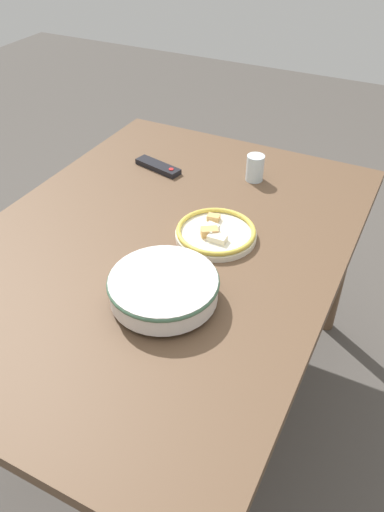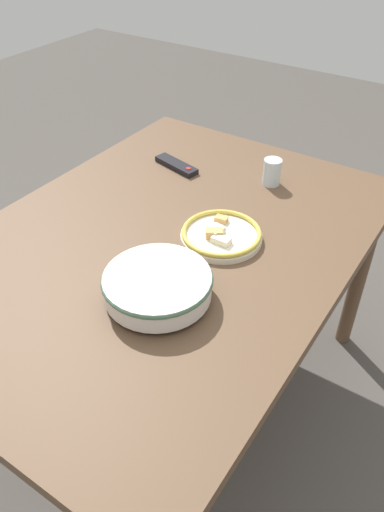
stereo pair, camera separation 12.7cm
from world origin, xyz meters
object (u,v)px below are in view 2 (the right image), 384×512
Objects in this scene: tv_remote at (176,165)px; food_plate at (221,235)px; drinking_glass at (272,172)px; noodle_bowl at (158,285)px.

food_plate is at bearing 64.40° from tv_remote.
drinking_glass reaches higher than food_plate.
noodle_bowl reaches higher than food_plate.
noodle_bowl is at bearing -178.41° from drinking_glass.
drinking_glass is at bearing 3.44° from food_plate.
tv_remote is 2.06× the size of drinking_glass.
drinking_glass reaches higher than noodle_bowl.
food_plate is at bearing -0.67° from noodle_bowl.
food_plate is 1.28× the size of tv_remote.
tv_remote is (0.29, 0.37, -0.01)m from food_plate.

